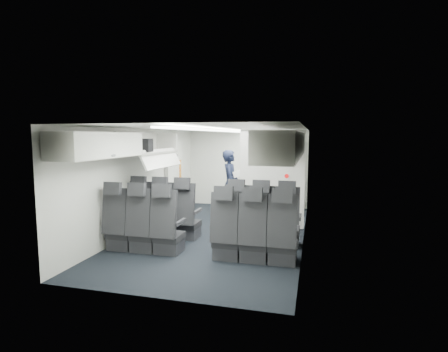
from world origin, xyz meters
The scene contains 13 objects.
cabin_shell centered at (0.00, 0.00, 1.12)m, with size 3.41×6.01×2.16m.
seat_row_front centered at (0.00, -0.53, 0.40)m, with size 3.33×0.56×1.24m.
seat_row_mid centered at (0.00, -1.43, 0.40)m, with size 3.33×0.56×1.24m.
overhead_bin_left_rear centered at (-1.40, -2.00, 1.86)m, with size 0.53×1.80×0.40m.
overhead_bin_left_front_open centered at (-1.44, -0.25, 1.74)m, with size 0.64×1.70×0.72m.
overhead_bin_right_rear centered at (1.40, -2.00, 1.86)m, with size 0.53×1.80×0.40m.
overhead_bin_right_front centered at (1.40, -0.25, 1.86)m, with size 0.53×1.70×0.40m.
bulkhead_partition centered at (0.98, 0.80, 1.08)m, with size 1.40×0.15×2.13m.
galley_unit centered at (0.95, 2.72, 0.95)m, with size 0.85×0.52×1.90m.
boarding_door centered at (-1.64, 1.55, 0.95)m, with size 0.12×1.27×1.86m.
flight_attendant centered at (-0.13, 1.51, 0.83)m, with size 0.61×0.40×1.66m, color black.
carry_on_bag centered at (-1.38, -0.68, 1.82)m, with size 0.42×0.29×0.25m, color black.
papers centered at (0.06, 1.46, 1.09)m, with size 0.21×0.02×0.15m, color white.
Camera 1 is at (1.87, -6.78, 1.99)m, focal length 28.00 mm.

